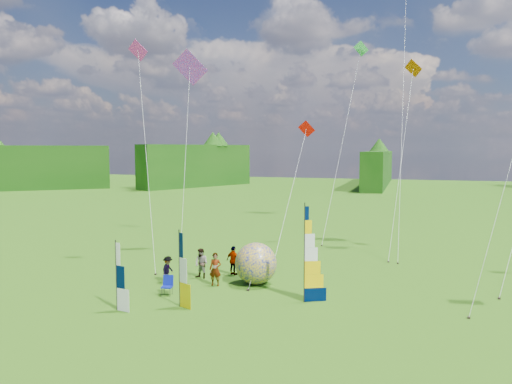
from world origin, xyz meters
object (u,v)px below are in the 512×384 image
(side_banner_left, at_px, (179,270))
(camp_chair, at_px, (167,286))
(feather_banner_main, at_px, (304,254))
(bol_inflatable, at_px, (256,263))
(spectator_a, at_px, (215,269))
(spectator_c, at_px, (168,269))
(kite_whale, at_px, (403,97))
(spectator_b, at_px, (201,263))
(side_banner_far, at_px, (116,276))
(spectator_d, at_px, (233,261))

(side_banner_left, height_order, camp_chair, side_banner_left)
(feather_banner_main, distance_m, bol_inflatable, 4.32)
(camp_chair, bearing_deg, spectator_a, 42.83)
(side_banner_left, distance_m, spectator_c, 4.75)
(camp_chair, bearing_deg, kite_whale, 44.46)
(bol_inflatable, xyz_separation_m, camp_chair, (-3.85, -3.47, -0.68))
(kite_whale, bearing_deg, camp_chair, -115.95)
(spectator_b, height_order, kite_whale, kite_whale)
(spectator_a, bearing_deg, bol_inflatable, 19.32)
(feather_banner_main, distance_m, side_banner_left, 6.25)
(bol_inflatable, bearing_deg, side_banner_left, -115.27)
(camp_chair, xyz_separation_m, kite_whale, (11.44, 17.13, 11.21))
(side_banner_far, relative_size, camp_chair, 3.19)
(spectator_b, bearing_deg, side_banner_far, -87.45)
(bol_inflatable, height_order, spectator_c, bol_inflatable)
(spectator_a, height_order, kite_whale, kite_whale)
(feather_banner_main, bearing_deg, camp_chair, 163.07)
(feather_banner_main, bearing_deg, kite_whale, 50.24)
(spectator_a, distance_m, kite_whale, 20.61)
(kite_whale, bearing_deg, spectator_c, -122.47)
(spectator_c, bearing_deg, kite_whale, -38.13)
(spectator_b, distance_m, spectator_c, 2.07)
(side_banner_far, height_order, kite_whale, kite_whale)
(spectator_b, height_order, spectator_d, spectator_b)
(side_banner_left, height_order, spectator_a, side_banner_left)
(side_banner_left, distance_m, kite_whale, 23.34)
(feather_banner_main, relative_size, side_banner_left, 1.32)
(spectator_c, height_order, kite_whale, kite_whale)
(kite_whale, bearing_deg, bol_inflatable, -111.27)
(spectator_b, relative_size, kite_whale, 0.08)
(side_banner_far, bearing_deg, camp_chair, 79.99)
(side_banner_left, relative_size, camp_chair, 3.57)
(side_banner_far, distance_m, spectator_b, 6.90)
(feather_banner_main, height_order, camp_chair, feather_banner_main)
(feather_banner_main, height_order, side_banner_left, feather_banner_main)
(bol_inflatable, height_order, spectator_b, bol_inflatable)
(feather_banner_main, xyz_separation_m, camp_chair, (-7.18, -1.01, -1.92))
(side_banner_left, height_order, spectator_d, side_banner_left)
(side_banner_far, bearing_deg, spectator_b, 88.62)
(side_banner_left, distance_m, spectator_d, 6.66)
(bol_inflatable, bearing_deg, spectator_b, 175.50)
(side_banner_far, xyz_separation_m, camp_chair, (1.14, 2.95, -1.13))
(spectator_a, xyz_separation_m, spectator_d, (0.16, 2.58, -0.05))
(side_banner_left, bearing_deg, bol_inflatable, 89.08)
(camp_chair, relative_size, kite_whale, 0.04)
(spectator_b, bearing_deg, feather_banner_main, -6.75)
(side_banner_left, distance_m, camp_chair, 2.52)
(feather_banner_main, relative_size, spectator_a, 2.59)
(spectator_d, relative_size, kite_whale, 0.08)
(bol_inflatable, height_order, spectator_d, bol_inflatable)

